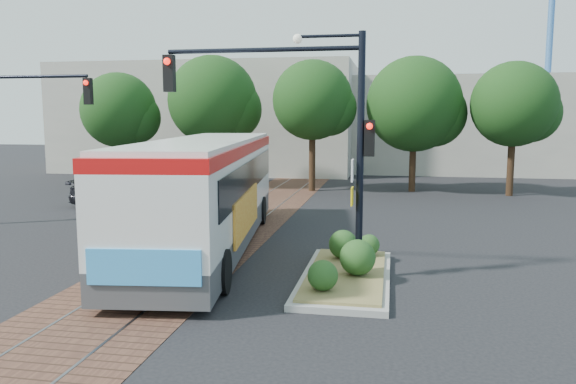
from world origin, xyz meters
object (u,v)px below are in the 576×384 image
Objects in this scene: signal_pole_left at (7,124)px; city_bus at (207,188)px; parked_car at (119,193)px; traffic_island at (347,267)px; signal_pole_main at (311,116)px.

city_bus is at bearing -14.19° from signal_pole_left.
city_bus is 9.85m from parked_car.
traffic_island is at bearing -20.36° from signal_pole_left.
signal_pole_main is at bearing 174.64° from traffic_island.
signal_pole_left is 6.17m from parked_car.
city_bus reaches higher than parked_car.
city_bus reaches higher than traffic_island.
traffic_island is at bearing -37.76° from city_bus.
city_bus is 2.19× the size of signal_pole_left.
traffic_island is at bearing -137.95° from parked_car.
city_bus is 2.99× the size of parked_car.
traffic_island is 0.87× the size of signal_pole_main.
signal_pole_main is 1.36× the size of parked_car.
traffic_island is 15.01m from parked_car.
parked_car is at bearing 139.10° from traffic_island.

